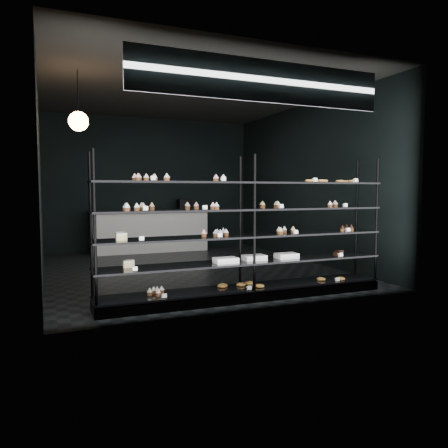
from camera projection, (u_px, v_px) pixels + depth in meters
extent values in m
cube|color=black|center=(189.00, 268.00, 8.10)|extent=(5.00, 6.00, 0.01)
cube|color=black|center=(188.00, 93.00, 7.86)|extent=(5.00, 6.00, 0.01)
cube|color=black|center=(151.00, 184.00, 10.75)|extent=(5.00, 0.01, 3.20)
cube|color=black|center=(265.00, 178.00, 5.21)|extent=(5.00, 0.01, 3.20)
cube|color=black|center=(41.00, 181.00, 7.03)|extent=(0.01, 6.00, 3.20)
cube|color=black|center=(305.00, 183.00, 8.93)|extent=(0.01, 6.00, 3.20)
cube|color=black|center=(247.00, 294.00, 5.85)|extent=(4.00, 0.50, 0.12)
cylinder|color=black|center=(95.00, 233.00, 4.83)|extent=(0.04, 0.04, 1.85)
cylinder|color=black|center=(91.00, 229.00, 5.23)|extent=(0.04, 0.04, 1.85)
cylinder|color=black|center=(255.00, 227.00, 5.57)|extent=(0.04, 0.04, 1.85)
cylinder|color=black|center=(240.00, 224.00, 5.98)|extent=(0.04, 0.04, 1.85)
cylinder|color=black|center=(376.00, 223.00, 6.32)|extent=(0.04, 0.04, 1.85)
cylinder|color=black|center=(356.00, 221.00, 6.73)|extent=(0.04, 0.04, 1.85)
cube|color=black|center=(247.00, 288.00, 5.84)|extent=(4.00, 0.50, 0.03)
cube|color=black|center=(247.00, 262.00, 5.81)|extent=(4.00, 0.50, 0.02)
cube|color=black|center=(247.00, 236.00, 5.79)|extent=(4.00, 0.50, 0.02)
cube|color=black|center=(247.00, 209.00, 5.76)|extent=(4.00, 0.50, 0.02)
cube|color=black|center=(247.00, 183.00, 5.73)|extent=(4.00, 0.50, 0.02)
cube|color=white|center=(155.00, 179.00, 5.08)|extent=(0.06, 0.04, 0.06)
cube|color=white|center=(225.00, 179.00, 5.42)|extent=(0.06, 0.04, 0.06)
cube|color=white|center=(318.00, 180.00, 5.93)|extent=(0.05, 0.04, 0.06)
cube|color=white|center=(354.00, 181.00, 6.16)|extent=(0.06, 0.04, 0.06)
cube|color=white|center=(143.00, 209.00, 5.05)|extent=(0.06, 0.04, 0.06)
cube|color=white|center=(206.00, 208.00, 5.35)|extent=(0.05, 0.04, 0.06)
cube|color=white|center=(284.00, 206.00, 5.76)|extent=(0.05, 0.04, 0.06)
cube|color=white|center=(343.00, 206.00, 6.13)|extent=(0.06, 0.04, 0.06)
cube|color=white|center=(139.00, 239.00, 5.06)|extent=(0.06, 0.04, 0.06)
cube|color=white|center=(221.00, 236.00, 5.45)|extent=(0.06, 0.04, 0.06)
cube|color=white|center=(295.00, 232.00, 5.86)|extent=(0.05, 0.04, 0.06)
cube|color=white|center=(350.00, 230.00, 6.20)|extent=(0.06, 0.04, 0.06)
cube|color=white|center=(133.00, 269.00, 5.06)|extent=(0.06, 0.04, 0.06)
cube|color=white|center=(343.00, 255.00, 6.19)|extent=(0.06, 0.04, 0.06)
cube|color=white|center=(165.00, 296.00, 5.23)|extent=(0.06, 0.04, 0.06)
cube|color=white|center=(247.00, 288.00, 5.64)|extent=(0.05, 0.04, 0.06)
cube|color=white|center=(339.00, 279.00, 6.19)|extent=(0.06, 0.04, 0.06)
cube|color=#0C1D3E|center=(263.00, 81.00, 5.20)|extent=(3.20, 0.04, 0.45)
cube|color=white|center=(264.00, 81.00, 5.18)|extent=(3.30, 0.02, 0.50)
cylinder|color=black|center=(78.00, 91.00, 6.29)|extent=(0.01, 0.01, 0.59)
sphere|color=#FFA159|center=(79.00, 121.00, 6.33)|extent=(0.28, 0.28, 0.28)
cube|color=silver|center=(150.00, 232.00, 10.31)|extent=(2.66, 0.60, 0.92)
cube|color=black|center=(150.00, 212.00, 10.27)|extent=(2.77, 0.65, 0.06)
cube|color=black|center=(184.00, 205.00, 10.58)|extent=(0.30, 0.30, 0.25)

